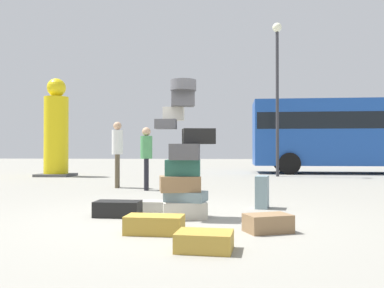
# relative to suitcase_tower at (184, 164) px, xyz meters

# --- Properties ---
(ground_plane) EXTENTS (80.00, 80.00, 0.00)m
(ground_plane) POSITION_rel_suitcase_tower_xyz_m (-0.09, -0.13, -0.82)
(ground_plane) COLOR gray
(suitcase_tower) EXTENTS (0.93, 0.68, 2.09)m
(suitcase_tower) POSITION_rel_suitcase_tower_xyz_m (0.00, 0.00, 0.00)
(suitcase_tower) COLOR beige
(suitcase_tower) RESTS_ON ground
(suitcase_cream_right_side) EXTENTS (0.78, 0.36, 0.17)m
(suitcase_cream_right_side) POSITION_rel_suitcase_tower_xyz_m (-0.61, 0.65, -0.73)
(suitcase_cream_right_side) COLOR beige
(suitcase_cream_right_side) RESTS_ON ground
(suitcase_tan_foreground_far) EXTENTS (0.72, 0.43, 0.22)m
(suitcase_tan_foreground_far) POSITION_rel_suitcase_tower_xyz_m (-0.24, -1.22, -0.70)
(suitcase_tan_foreground_far) COLOR #B28C33
(suitcase_tan_foreground_far) RESTS_ON ground
(suitcase_brown_white_trunk) EXTENTS (0.65, 0.54, 0.22)m
(suitcase_brown_white_trunk) POSITION_rel_suitcase_tower_xyz_m (1.15, -1.01, -0.70)
(suitcase_brown_white_trunk) COLOR olive
(suitcase_brown_white_trunk) RESTS_ON ground
(suitcase_tan_behind_tower) EXTENTS (0.61, 0.49, 0.19)m
(suitcase_tan_behind_tower) POSITION_rel_suitcase_tower_xyz_m (0.41, -2.03, -0.72)
(suitcase_tan_behind_tower) COLOR #B28C33
(suitcase_tan_behind_tower) RESTS_ON ground
(suitcase_slate_foreground_near) EXTENTS (0.28, 0.42, 0.57)m
(suitcase_slate_foreground_near) POSITION_rel_suitcase_tower_xyz_m (1.27, 1.15, -0.53)
(suitcase_slate_foreground_near) COLOR gray
(suitcase_slate_foreground_near) RESTS_ON ground
(suitcase_black_left_side) EXTENTS (0.70, 0.42, 0.24)m
(suitcase_black_left_side) POSITION_rel_suitcase_tower_xyz_m (-1.03, 0.03, -0.70)
(suitcase_black_left_side) COLOR black
(suitcase_black_left_side) RESTS_ON ground
(person_bearded_onlooker) EXTENTS (0.30, 0.34, 1.78)m
(person_bearded_onlooker) POSITION_rel_suitcase_tower_xyz_m (-2.29, 4.84, 0.25)
(person_bearded_onlooker) COLOR brown
(person_bearded_onlooker) RESTS_ON ground
(person_tourist_with_camera) EXTENTS (0.30, 0.34, 1.59)m
(person_tourist_with_camera) POSITION_rel_suitcase_tower_xyz_m (-1.37, 4.21, 0.14)
(person_tourist_with_camera) COLOR black
(person_tourist_with_camera) RESTS_ON ground
(yellow_dummy_statue) EXTENTS (1.29, 1.29, 3.78)m
(yellow_dummy_statue) POSITION_rel_suitcase_tower_xyz_m (-5.90, 9.45, 0.86)
(yellow_dummy_statue) COLOR yellow
(yellow_dummy_statue) RESTS_ON ground
(parked_bus) EXTENTS (8.12, 2.88, 3.15)m
(parked_bus) POSITION_rel_suitcase_tower_xyz_m (5.92, 12.51, 1.02)
(parked_bus) COLOR #1E4CA5
(parked_bus) RESTS_ON ground
(lamp_post) EXTENTS (0.36, 0.36, 5.91)m
(lamp_post) POSITION_rel_suitcase_tower_xyz_m (2.62, 9.98, 3.06)
(lamp_post) COLOR #333338
(lamp_post) RESTS_ON ground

